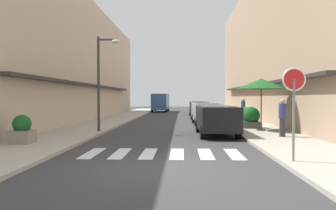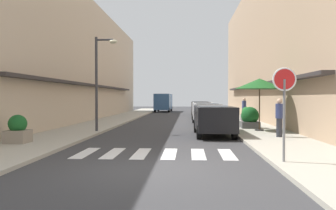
# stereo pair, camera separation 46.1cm
# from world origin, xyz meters

# --- Properties ---
(ground_plane) EXTENTS (89.12, 89.12, 0.00)m
(ground_plane) POSITION_xyz_m (0.00, 16.20, 0.00)
(ground_plane) COLOR #38383A
(sidewalk_left) EXTENTS (3.02, 56.71, 0.12)m
(sidewalk_left) POSITION_xyz_m (-4.90, 16.20, 0.06)
(sidewalk_left) COLOR #ADA899
(sidewalk_left) RESTS_ON ground_plane
(sidewalk_right) EXTENTS (3.02, 56.71, 0.12)m
(sidewalk_right) POSITION_xyz_m (4.90, 16.20, 0.06)
(sidewalk_right) COLOR #ADA899
(sidewalk_right) RESTS_ON ground_plane
(building_row_left) EXTENTS (5.50, 38.46, 9.56)m
(building_row_left) POSITION_xyz_m (-8.91, 17.23, 4.78)
(building_row_left) COLOR #C6B299
(building_row_left) RESTS_ON ground_plane
(building_row_right) EXTENTS (5.50, 38.46, 11.74)m
(building_row_right) POSITION_xyz_m (8.91, 17.23, 5.87)
(building_row_right) COLOR tan
(building_row_right) RESTS_ON ground_plane
(crosswalk) EXTENTS (5.20, 2.20, 0.01)m
(crosswalk) POSITION_xyz_m (-0.00, 2.39, 0.01)
(crosswalk) COLOR silver
(crosswalk) RESTS_ON ground_plane
(parked_car_near) EXTENTS (1.89, 4.50, 1.47)m
(parked_car_near) POSITION_xyz_m (2.34, 7.81, 0.92)
(parked_car_near) COLOR black
(parked_car_near) RESTS_ON ground_plane
(parked_car_mid) EXTENTS (1.91, 4.01, 1.47)m
(parked_car_mid) POSITION_xyz_m (2.34, 14.58, 0.92)
(parked_car_mid) COLOR silver
(parked_car_mid) RESTS_ON ground_plane
(parked_car_far) EXTENTS (1.93, 4.06, 1.47)m
(parked_car_far) POSITION_xyz_m (2.34, 20.95, 0.92)
(parked_car_far) COLOR silver
(parked_car_far) RESTS_ON ground_plane
(parked_car_distant) EXTENTS (1.90, 4.19, 1.47)m
(parked_car_distant) POSITION_xyz_m (2.34, 27.09, 0.92)
(parked_car_distant) COLOR #4C5156
(parked_car_distant) RESTS_ON ground_plane
(delivery_van) EXTENTS (2.14, 5.46, 2.37)m
(delivery_van) POSITION_xyz_m (-2.19, 35.19, 1.41)
(delivery_van) COLOR #33598C
(delivery_van) RESTS_ON ground_plane
(round_street_sign) EXTENTS (0.65, 0.07, 2.58)m
(round_street_sign) POSITION_xyz_m (3.71, 0.63, 2.10)
(round_street_sign) COLOR slate
(round_street_sign) RESTS_ON sidewalk_right
(street_lamp) EXTENTS (1.19, 0.28, 4.92)m
(street_lamp) POSITION_xyz_m (-3.52, 8.56, 3.16)
(street_lamp) COLOR #38383D
(street_lamp) RESTS_ON sidewalk_left
(cafe_umbrella) EXTENTS (2.62, 2.62, 2.77)m
(cafe_umbrella) POSITION_xyz_m (4.88, 9.34, 2.61)
(cafe_umbrella) COLOR #262626
(cafe_umbrella) RESTS_ON sidewalk_right
(planter_corner) EXTENTS (0.82, 0.82, 1.09)m
(planter_corner) POSITION_xyz_m (-5.53, 3.89, 0.62)
(planter_corner) COLOR gray
(planter_corner) RESTS_ON sidewalk_left
(planter_midblock) EXTENTS (1.02, 1.02, 1.22)m
(planter_midblock) POSITION_xyz_m (4.64, 10.82, 0.69)
(planter_midblock) COLOR #4C4C4C
(planter_midblock) RESTS_ON sidewalk_right
(planter_far) EXTENTS (0.77, 0.77, 1.05)m
(planter_far) POSITION_xyz_m (5.51, 17.09, 0.61)
(planter_far) COLOR #4C4C4C
(planter_far) RESTS_ON sidewalk_right
(pedestrian_walking_near) EXTENTS (0.34, 0.34, 1.71)m
(pedestrian_walking_near) POSITION_xyz_m (5.16, 6.48, 1.02)
(pedestrian_walking_near) COLOR #282B33
(pedestrian_walking_near) RESTS_ON sidewalk_right
(pedestrian_walking_far) EXTENTS (0.34, 0.34, 1.72)m
(pedestrian_walking_far) POSITION_xyz_m (5.55, 18.31, 1.03)
(pedestrian_walking_far) COLOR #282B33
(pedestrian_walking_far) RESTS_ON sidewalk_right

